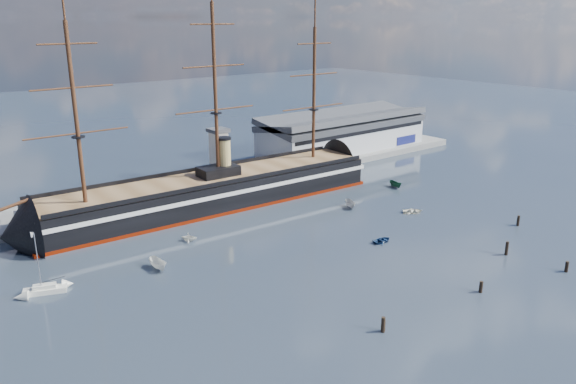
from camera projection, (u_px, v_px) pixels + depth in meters
ground at (284, 221)px, 133.32m from camera, size 600.00×600.00×0.00m
quay at (235, 181)px, 166.09m from camera, size 180.00×18.00×2.00m
warehouse at (343, 132)px, 195.36m from camera, size 63.00×21.00×11.60m
quay_tower at (219, 154)px, 156.76m from camera, size 5.00×5.00×15.00m
warship at (206, 192)px, 141.55m from camera, size 113.24×20.37×53.94m
sailboat at (45, 289)px, 98.40m from camera, size 7.45×4.56×11.48m
motorboat_a at (159, 269)px, 107.77m from camera, size 6.53×2.44×2.61m
motorboat_b at (382, 242)px, 120.81m from camera, size 1.29×2.87×1.31m
motorboat_c at (350, 208)px, 142.58m from camera, size 6.23×4.48×2.35m
motorboat_d at (189, 241)px, 121.43m from camera, size 5.78×5.68×2.07m
motorboat_e at (413, 213)px, 138.91m from camera, size 2.75×3.25×1.44m
motorboat_f at (395, 187)px, 159.56m from camera, size 5.84×3.06×2.22m
piling_near_left at (383, 332)px, 86.41m from camera, size 0.64×0.64×3.24m
piling_near_mid at (480, 292)px, 98.82m from camera, size 0.64×0.64×2.80m
piling_near_right at (506, 255)px, 114.36m from camera, size 0.64×0.64×3.61m
piling_far_right at (518, 226)px, 130.31m from camera, size 0.64×0.64×3.21m
piling_extra at (566, 272)px, 106.76m from camera, size 0.64×0.64×2.83m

